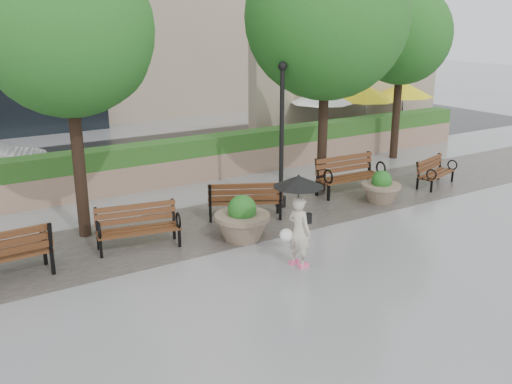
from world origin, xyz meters
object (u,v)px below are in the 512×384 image
bench_4 (435,178)px  lamppost (282,146)px  planter_right (381,190)px  pedestrian (299,212)px  bench_2 (245,207)px  bench_1 (139,236)px  bench_3 (349,183)px  planter_left (242,223)px

bench_4 → lamppost: 5.44m
bench_4 → planter_right: 2.58m
planter_right → pedestrian: pedestrian is taller
lamppost → bench_2: bearing=-169.0°
bench_1 → bench_4: size_ratio=1.13×
bench_3 → lamppost: 2.78m
bench_3 → bench_4: size_ratio=1.22×
bench_4 → bench_2: bearing=158.1°
bench_1 → planter_right: size_ratio=1.75×
bench_3 → planter_right: bench_3 is taller
bench_2 → bench_3: (3.71, 0.22, 0.02)m
bench_1 → lamppost: lamppost is taller
bench_1 → bench_3: 6.79m
planter_left → lamppost: 2.90m
bench_2 → bench_4: bearing=-158.5°
bench_2 → bench_3: size_ratio=0.96×
bench_4 → planter_left: 7.32m
bench_2 → bench_3: bench_3 is taller
planter_right → bench_1: bearing=176.5°
planter_left → pedestrian: size_ratio=0.67×
planter_left → planter_right: planter_left is taller
bench_4 → planter_left: size_ratio=1.32×
bench_2 → bench_4: 6.50m
bench_3 → pedestrian: (-4.29, -3.31, 0.85)m
bench_3 → bench_4: bench_3 is taller
bench_1 → bench_2: bearing=19.4°
bench_1 → bench_2: size_ratio=0.96×
bench_4 → pedestrian: pedestrian is taller
bench_1 → planter_left: planter_left is taller
bench_4 → planter_right: size_ratio=1.56×
bench_2 → bench_4: size_ratio=1.17×
planter_right → planter_left: bearing=-175.7°
planter_left → lamppost: size_ratio=0.33×
bench_2 → lamppost: 1.94m
planter_left → bench_2: bearing=56.6°
planter_right → pedestrian: bearing=-153.9°
bench_1 → planter_right: bearing=7.2°
bench_2 → lamppost: (1.30, 0.25, 1.41)m
bench_3 → planter_right: 1.13m
bench_4 → lamppost: bearing=154.0°
bench_1 → bench_2: (3.04, 0.46, 0.01)m
bench_1 → bench_4: bench_1 is taller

